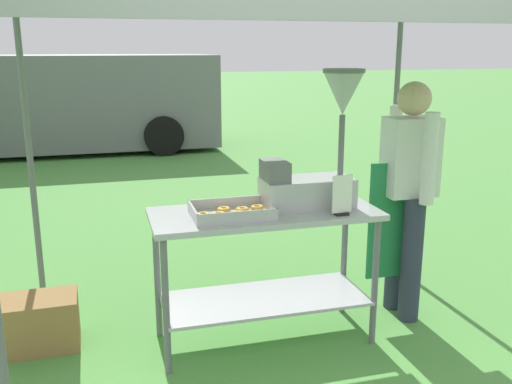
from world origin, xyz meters
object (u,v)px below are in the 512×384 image
Objects in this scene: donut_tray at (232,213)px; vendor at (407,189)px; donut_cart at (265,246)px; donut_fryer at (317,157)px; supply_crate at (37,323)px; menu_sign at (342,198)px; van_grey at (61,102)px.

donut_tray is 0.29× the size of vendor.
donut_cart is at bearing -174.17° from vendor.
donut_fryer is 2.02m from supply_crate.
donut_cart is 0.33m from donut_tray.
menu_sign is 0.48× the size of supply_crate.
donut_fryer is at bearing -8.16° from supply_crate.
donut_fryer is 0.73m from vendor.
donut_tray is 0.63m from donut_fryer.
van_grey reaches higher than menu_sign.
donut_fryer is (0.56, 0.09, 0.29)m from donut_tray.
van_grey is (-1.33, 7.63, 0.00)m from donut_tray.
menu_sign is at bearing -73.10° from donut_fryer.
donut_tray is 1.94× the size of menu_sign.
menu_sign is (0.41, -0.20, 0.33)m from donut_cart.
supply_crate is (-1.17, 0.34, -0.71)m from donut_tray.
donut_cart is at bearing 13.76° from donut_tray.
donut_cart is 2.95× the size of donut_tray.
donut_tray is at bearing -171.06° from donut_fryer.
vendor is (0.68, 0.07, -0.26)m from donut_fryer.
van_grey is at bearing 108.98° from vendor.
donut_fryer is 3.47× the size of menu_sign.
menu_sign is 0.15× the size of vendor.
donut_cart is at bearing -174.15° from donut_fryer.
donut_cart is 1.07m from vendor.
donut_cart is at bearing 154.05° from menu_sign.
van_grey is (-2.57, 7.47, -0.03)m from vendor.
menu_sign is 8.02m from van_grey.
menu_sign is (0.63, -0.15, 0.08)m from donut_tray.
van_grey is (-1.54, 7.57, 0.25)m from donut_cart.
menu_sign is at bearing -25.95° from donut_cart.
donut_fryer is at bearing 5.85° from donut_cart.
donut_tray reaches higher than supply_crate.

